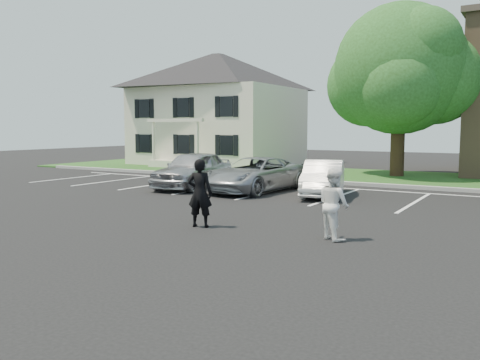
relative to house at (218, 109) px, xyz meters
name	(u,v)px	position (x,y,z in m)	size (l,w,h in m)	color
ground_plane	(218,237)	(13.00, -19.97, -3.83)	(90.00, 90.00, 0.00)	black
curb	(368,184)	(13.00, -7.97, -3.75)	(40.00, 0.30, 0.15)	gray
grass_strip	(391,178)	(13.00, -3.97, -3.79)	(44.00, 8.00, 0.08)	#10430F
stall_lines	(381,196)	(14.40, -11.02, -3.82)	(34.00, 5.36, 0.01)	white
house	(218,109)	(0.00, 0.00, 0.00)	(10.30, 9.22, 7.60)	beige
tree	(402,72)	(13.16, -3.07, 1.52)	(7.80, 7.20, 8.80)	black
man_black_suit	(200,193)	(11.95, -19.21, -2.95)	(0.64, 0.42, 1.76)	black
man_white_shirt	(334,204)	(15.41, -18.85, -3.01)	(0.79, 0.62, 1.63)	white
car_silver_west	(193,169)	(6.77, -12.35, -3.05)	(1.85, 4.59, 1.56)	#ACACB1
car_silver_minivan	(255,174)	(9.63, -12.10, -3.14)	(2.28, 4.94, 1.37)	#97999D
car_white_sedan	(323,178)	(12.46, -11.92, -3.17)	(1.40, 4.02, 1.33)	white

